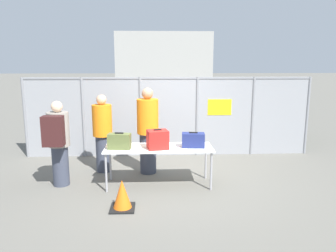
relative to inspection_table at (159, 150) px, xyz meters
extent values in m
plane|color=#605E56|center=(0.30, 0.14, -0.70)|extent=(120.00, 120.00, 0.00)
cylinder|color=gray|center=(-3.26, 2.05, 0.29)|extent=(0.07, 0.07, 1.99)
cylinder|color=gray|center=(-1.84, 2.05, 0.29)|extent=(0.07, 0.07, 1.99)
cylinder|color=gray|center=(-0.41, 2.05, 0.29)|extent=(0.07, 0.07, 1.99)
cylinder|color=gray|center=(1.01, 2.05, 0.29)|extent=(0.07, 0.07, 1.99)
cylinder|color=gray|center=(2.43, 2.05, 0.29)|extent=(0.07, 0.07, 1.99)
cylinder|color=gray|center=(3.85, 2.05, 0.29)|extent=(0.07, 0.07, 1.99)
cube|color=gray|center=(0.30, 2.05, 0.29)|extent=(7.11, 0.01, 1.99)
cube|color=gray|center=(0.30, 2.05, 1.26)|extent=(7.11, 0.04, 0.04)
cube|color=yellow|center=(1.58, 2.04, 0.53)|extent=(0.60, 0.01, 0.40)
cube|color=silver|center=(0.00, 0.00, 0.04)|extent=(2.06, 0.75, 0.02)
cylinder|color=#99999E|center=(-0.97, -0.31, -0.34)|extent=(0.04, 0.04, 0.73)
cylinder|color=#99999E|center=(0.97, -0.31, -0.34)|extent=(0.04, 0.04, 0.73)
cylinder|color=#99999E|center=(-0.97, 0.31, -0.34)|extent=(0.04, 0.04, 0.73)
cylinder|color=#99999E|center=(0.97, 0.31, -0.34)|extent=(0.04, 0.04, 0.73)
cube|color=#566033|center=(-0.73, -0.08, 0.20)|extent=(0.44, 0.26, 0.29)
cube|color=black|center=(-0.73, -0.08, 0.36)|extent=(0.16, 0.04, 0.02)
cube|color=red|center=(-0.02, -0.10, 0.23)|extent=(0.43, 0.39, 0.35)
cube|color=black|center=(-0.02, -0.10, 0.42)|extent=(0.15, 0.05, 0.02)
cube|color=navy|center=(0.66, -0.02, 0.19)|extent=(0.45, 0.26, 0.27)
cube|color=black|center=(0.66, -0.02, 0.34)|extent=(0.16, 0.04, 0.02)
cylinder|color=#383D4C|center=(-1.90, 0.08, -0.31)|extent=(0.31, 0.31, 0.78)
cylinder|color=gray|center=(-1.90, 0.08, 0.41)|extent=(0.41, 0.41, 0.65)
sphere|color=beige|center=(-1.90, 0.08, 0.84)|extent=(0.21, 0.21, 0.21)
cube|color=#381919|center=(-1.90, -0.23, 0.44)|extent=(0.37, 0.22, 0.55)
cylinder|color=#383D4C|center=(-0.21, 0.73, -0.27)|extent=(0.34, 0.34, 0.87)
cylinder|color=orange|center=(-0.21, 0.73, 0.53)|extent=(0.45, 0.45, 0.73)
sphere|color=#A57A5B|center=(-0.21, 0.73, 1.01)|extent=(0.24, 0.24, 0.24)
cylinder|color=#383D4C|center=(-1.19, 0.87, -0.30)|extent=(0.32, 0.32, 0.80)
cylinder|color=orange|center=(-1.19, 0.87, 0.43)|extent=(0.42, 0.42, 0.67)
sphere|color=tan|center=(-1.19, 0.87, 0.87)|extent=(0.22, 0.22, 0.22)
cube|color=#4C6B47|center=(2.67, 4.13, -0.29)|extent=(3.06, 1.31, 0.47)
sphere|color=black|center=(2.13, 3.41, -0.38)|extent=(0.65, 0.65, 0.65)
sphere|color=black|center=(2.13, 4.85, -0.38)|extent=(0.65, 0.65, 0.65)
cylinder|color=#59595B|center=(0.60, 4.13, -0.47)|extent=(1.07, 0.06, 0.06)
cube|color=#999993|center=(1.13, 34.65, 2.01)|extent=(10.32, 11.71, 5.42)
cube|color=black|center=(-0.61, -1.04, -0.69)|extent=(0.40, 0.40, 0.03)
cone|color=orange|center=(-0.61, -1.04, -0.45)|extent=(0.32, 0.32, 0.50)
camera|label=1|loc=(-0.10, -6.06, 1.67)|focal=35.00mm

